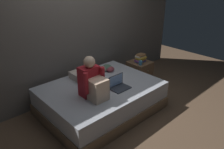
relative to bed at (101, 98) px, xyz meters
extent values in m
plane|color=brown|center=(0.20, -0.30, -0.25)|extent=(8.00, 8.00, 0.00)
cube|color=#605B56|center=(0.20, 0.90, 1.10)|extent=(5.60, 0.10, 2.70)
cube|color=#7A6047|center=(0.00, 0.00, -0.15)|extent=(2.00, 1.50, 0.20)
cube|color=#B2B7C1|center=(0.00, 0.00, 0.10)|extent=(1.96, 1.46, 0.30)
cube|color=brown|center=(1.30, 0.22, 0.02)|extent=(0.44, 0.44, 0.53)
sphere|color=gray|center=(1.30, 0.00, 0.14)|extent=(0.04, 0.04, 0.04)
cube|color=#B21E28|center=(-0.33, -0.11, 0.49)|extent=(0.30, 0.20, 0.48)
sphere|color=beige|center=(-0.33, -0.14, 0.82)|extent=(0.18, 0.18, 0.18)
cube|color=beige|center=(-0.33, -0.33, 0.42)|extent=(0.26, 0.24, 0.34)
cylinder|color=#B21E28|center=(-0.49, -0.25, 0.55)|extent=(0.07, 0.07, 0.34)
cylinder|color=#B21E28|center=(-0.17, -0.25, 0.55)|extent=(0.07, 0.07, 0.34)
cube|color=#333842|center=(0.16, -0.32, 0.26)|extent=(0.32, 0.22, 0.02)
cube|color=#333842|center=(0.16, -0.21, 0.37)|extent=(0.32, 0.01, 0.20)
cube|color=#8CB2EA|center=(0.16, -0.22, 0.37)|extent=(0.29, 0.00, 0.18)
cube|color=beige|center=(0.03, 0.45, 0.32)|extent=(0.56, 0.36, 0.13)
cube|color=#284C84|center=(1.29, 0.21, 0.30)|extent=(0.21, 0.14, 0.02)
cube|color=#703D84|center=(1.29, 0.21, 0.33)|extent=(0.23, 0.15, 0.03)
cube|color=gold|center=(1.30, 0.20, 0.36)|extent=(0.18, 0.15, 0.03)
cube|color=gold|center=(1.30, 0.19, 0.39)|extent=(0.21, 0.16, 0.03)
cube|color=beige|center=(1.29, 0.21, 0.42)|extent=(0.21, 0.13, 0.03)
cube|color=brown|center=(1.30, 0.21, 0.45)|extent=(0.18, 0.14, 0.03)
cylinder|color=teal|center=(1.17, 0.10, 0.33)|extent=(0.08, 0.08, 0.09)
ellipsoid|color=gray|center=(0.45, 0.43, 0.31)|extent=(0.20, 0.17, 0.11)
ellipsoid|color=#4C6B56|center=(0.50, 0.41, 0.32)|extent=(0.22, 0.19, 0.12)
ellipsoid|color=#8E3D47|center=(0.52, 0.33, 0.30)|extent=(0.18, 0.15, 0.10)
camera|label=1|loc=(-2.12, -2.57, 2.00)|focal=34.56mm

